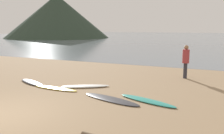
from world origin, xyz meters
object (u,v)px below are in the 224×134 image
(surfboard_0, at_px, (32,82))
(surfboard_1, at_px, (55,88))
(surfboard_3, at_px, (111,99))
(person_1, at_px, (186,59))
(surfboard_2, at_px, (85,86))
(surfboard_4, at_px, (147,101))

(surfboard_0, distance_m, surfboard_1, 1.75)
(surfboard_3, xyz_separation_m, person_1, (1.94, 5.19, 1.00))
(surfboard_1, bearing_deg, surfboard_2, 40.67)
(surfboard_0, xyz_separation_m, surfboard_2, (2.74, 0.39, 0.00))
(surfboard_3, bearing_deg, person_1, 85.43)
(surfboard_3, relative_size, person_1, 1.48)
(surfboard_2, height_order, surfboard_4, surfboard_2)
(surfboard_4, bearing_deg, surfboard_1, -162.91)
(surfboard_1, xyz_separation_m, surfboard_3, (2.92, -0.48, -0.00))
(surfboard_0, height_order, surfboard_3, surfboard_0)
(surfboard_2, distance_m, surfboard_3, 2.27)
(surfboard_1, height_order, surfboard_4, surfboard_4)
(surfboard_0, bearing_deg, surfboard_1, 8.52)
(surfboard_2, bearing_deg, surfboard_1, -172.90)
(surfboard_3, distance_m, surfboard_4, 1.34)
(surfboard_1, bearing_deg, surfboard_0, 168.60)
(surfboard_3, height_order, surfboard_4, surfboard_4)
(surfboard_0, distance_m, surfboard_2, 2.77)
(surfboard_2, relative_size, surfboard_3, 0.84)
(surfboard_2, distance_m, surfboard_4, 3.30)
(surfboard_0, bearing_deg, surfboard_4, 17.44)
(surfboard_4, bearing_deg, surfboard_0, -166.60)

